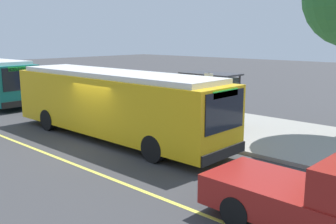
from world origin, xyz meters
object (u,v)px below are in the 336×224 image
Objects in this scene: pickup_truck at (333,205)px; route_sign_post at (208,97)px; transit_bus_main at (113,102)px; waiting_bench at (214,112)px; pedestrian_commuter at (165,105)px.

pickup_truck is 1.95× the size of route_sign_post.
transit_bus_main is 7.30× the size of waiting_bench.
route_sign_post reaches higher than pedestrian_commuter.
waiting_bench is at bearing 73.75° from transit_bus_main.
pedestrian_commuter is at bearing 166.92° from route_sign_post.
transit_bus_main is 4.12m from route_sign_post.
pedestrian_commuter is at bearing -120.53° from waiting_bench.
route_sign_post is at bearing 145.80° from pickup_truck.
waiting_bench is 0.95× the size of pedestrian_commuter.
route_sign_post is (3.41, 2.29, 0.34)m from transit_bus_main.
pickup_truck reaches higher than waiting_bench.
waiting_bench is 2.69m from pedestrian_commuter.
pedestrian_commuter reaches higher than waiting_bench.
route_sign_post is (1.86, -3.03, 1.32)m from waiting_bench.
waiting_bench is 3.79m from route_sign_post.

